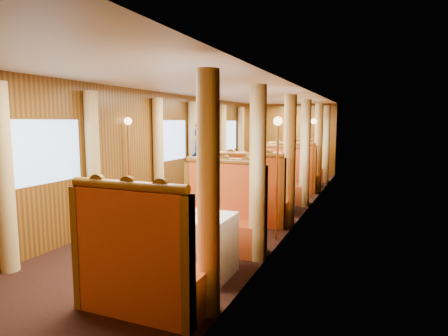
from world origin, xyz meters
The scene contains 48 objects.
floor centered at (0.00, 0.00, 0.00)m, with size 3.00×12.00×0.01m, color black, non-canonical shape.
ceiling centered at (0.00, 0.00, 2.50)m, with size 3.00×12.00×0.01m, color silver, non-canonical shape.
wall_far centered at (0.00, 6.00, 1.25)m, with size 3.00×2.50×0.01m, color brown, non-canonical shape.
wall_left centered at (-1.50, 0.00, 1.25)m, with size 12.00×2.50×0.01m, color brown, non-canonical shape.
wall_right centered at (1.50, 0.00, 1.25)m, with size 12.00×2.50×0.01m, color brown, non-canonical shape.
doorway_far centered at (0.00, 5.97, 1.00)m, with size 0.80×0.04×2.00m, color brown.
table_near centered at (0.75, -3.50, 0.38)m, with size 1.05×0.72×0.75m, color white.
banquette_near_fwd centered at (0.75, -4.51, 0.42)m, with size 1.30×0.55×1.34m.
banquette_near_aft centered at (0.75, -2.49, 0.42)m, with size 1.30×0.55×1.34m.
table_mid centered at (0.75, 0.00, 0.38)m, with size 1.05×0.72×0.75m, color white.
banquette_mid_fwd centered at (0.75, -1.01, 0.42)m, with size 1.30×0.55×1.34m.
banquette_mid_aft centered at (0.75, 1.01, 0.42)m, with size 1.30×0.55×1.34m.
table_far centered at (0.75, 3.50, 0.38)m, with size 1.05×0.72×0.75m, color white.
banquette_far_fwd centered at (0.75, 2.49, 0.42)m, with size 1.30×0.55×1.34m.
banquette_far_aft centered at (0.75, 4.51, 0.42)m, with size 1.30×0.55×1.34m.
tea_tray centered at (0.65, -3.53, 0.76)m, with size 0.34×0.26×0.01m, color silver.
teapot_left centered at (0.55, -3.60, 0.83)m, with size 0.19×0.14×0.15m, color silver, non-canonical shape.
teapot_right centered at (0.70, -3.61, 0.81)m, with size 0.14×0.11×0.12m, color silver, non-canonical shape.
teapot_back centered at (0.63, -3.42, 0.82)m, with size 0.18×0.13×0.14m, color silver, non-canonical shape.
fruit_plate centered at (1.05, -3.60, 0.77)m, with size 0.21×0.21×0.05m.
cup_inboard centered at (0.39, -3.39, 0.86)m, with size 0.08×0.08×0.26m.
cup_outboard centered at (0.45, -3.27, 0.86)m, with size 0.08×0.08×0.26m.
rose_vase_mid centered at (0.78, -0.02, 0.93)m, with size 0.06×0.06×0.36m.
rose_vase_far centered at (0.75, 3.51, 0.93)m, with size 0.06×0.06×0.36m.
window_left_near centered at (-1.49, -3.50, 1.45)m, with size 1.20×0.90×0.01m, color #89ADDB, non-canonical shape.
curtain_left_near_a centered at (-1.38, -4.28, 1.18)m, with size 0.22×0.22×2.35m, color #E0BB72.
curtain_left_near_b centered at (-1.38, -2.72, 1.18)m, with size 0.22×0.22×2.35m, color #E0BB72.
window_right_near centered at (1.49, -3.50, 1.45)m, with size 1.20×0.90×0.01m, color #89ADDB, non-canonical shape.
curtain_right_near_a centered at (1.38, -4.28, 1.18)m, with size 0.22×0.22×2.35m, color #E0BB72.
curtain_right_near_b centered at (1.38, -2.72, 1.18)m, with size 0.22×0.22×2.35m, color #E0BB72.
window_left_mid centered at (-1.49, 0.00, 1.45)m, with size 1.20×0.90×0.01m, color #89ADDB, non-canonical shape.
curtain_left_mid_a centered at (-1.38, -0.78, 1.18)m, with size 0.22×0.22×2.35m, color #E0BB72.
curtain_left_mid_b centered at (-1.38, 0.78, 1.18)m, with size 0.22×0.22×2.35m, color #E0BB72.
window_right_mid centered at (1.49, 0.00, 1.45)m, with size 1.20×0.90×0.01m, color #89ADDB, non-canonical shape.
curtain_right_mid_a centered at (1.38, -0.78, 1.18)m, with size 0.22×0.22×2.35m, color #E0BB72.
curtain_right_mid_b centered at (1.38, 0.78, 1.18)m, with size 0.22×0.22×2.35m, color #E0BB72.
window_left_far centered at (-1.49, 3.50, 1.45)m, with size 1.20×0.90×0.01m, color #89ADDB, non-canonical shape.
curtain_left_far_a centered at (-1.38, 2.72, 1.18)m, with size 0.22×0.22×2.35m, color #E0BB72.
curtain_left_far_b centered at (-1.38, 4.28, 1.18)m, with size 0.22×0.22×2.35m, color #E0BB72.
window_right_far centered at (1.49, 3.50, 1.45)m, with size 1.20×0.90×0.01m, color #89ADDB, non-canonical shape.
curtain_right_far_a centered at (1.38, 2.72, 1.18)m, with size 0.22×0.22×2.35m, color #E0BB72.
curtain_right_far_b centered at (1.38, 4.28, 1.18)m, with size 0.22×0.22×2.35m, color #E0BB72.
sconce_left_fore centered at (-1.40, -1.75, 1.38)m, with size 0.14×0.14×1.95m.
sconce_right_fore centered at (1.40, -1.75, 1.38)m, with size 0.14×0.14×1.95m.
sconce_left_aft centered at (-1.40, 1.75, 1.38)m, with size 0.14×0.14×1.95m.
sconce_right_aft centered at (1.40, 1.75, 1.38)m, with size 0.14×0.14×1.95m.
steward centered at (-0.87, 0.14, 0.93)m, with size 0.68×0.45×1.86m, color navy.
passenger centered at (0.75, 0.80, 0.74)m, with size 0.40×0.44×0.76m.
Camera 1 is at (2.84, -7.44, 1.87)m, focal length 30.00 mm.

